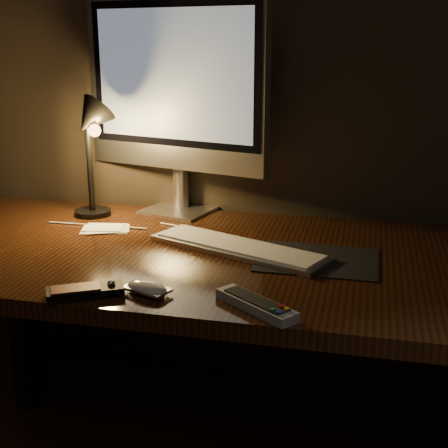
% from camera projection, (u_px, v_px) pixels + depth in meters
% --- Properties ---
extents(desk, '(1.60, 0.75, 0.75)m').
position_uv_depth(desk, '(214.00, 289.00, 1.64)').
color(desk, '#341A0B').
rests_on(desk, ground).
extents(monitor, '(0.57, 0.21, 0.61)m').
position_uv_depth(monitor, '(175.00, 90.00, 1.78)').
color(monitor, silver).
rests_on(monitor, desk).
extents(keyboard, '(0.48, 0.30, 0.02)m').
position_uv_depth(keyboard, '(238.00, 247.00, 1.54)').
color(keyboard, silver).
rests_on(keyboard, desk).
extents(mousepad, '(0.28, 0.23, 0.00)m').
position_uv_depth(mousepad, '(318.00, 260.00, 1.48)').
color(mousepad, black).
rests_on(mousepad, desk).
extents(mouse, '(0.11, 0.08, 0.02)m').
position_uv_depth(mouse, '(147.00, 289.00, 1.28)').
color(mouse, white).
rests_on(mouse, desk).
extents(media_remote, '(0.16, 0.13, 0.03)m').
position_uv_depth(media_remote, '(85.00, 291.00, 1.27)').
color(media_remote, black).
rests_on(media_remote, desk).
extents(tv_remote, '(0.18, 0.15, 0.02)m').
position_uv_depth(tv_remote, '(256.00, 304.00, 1.21)').
color(tv_remote, gray).
rests_on(tv_remote, desk).
extents(papers, '(0.15, 0.12, 0.01)m').
position_uv_depth(papers, '(105.00, 229.00, 1.71)').
color(papers, white).
rests_on(papers, desk).
extents(desk_lamp, '(0.17, 0.19, 0.36)m').
position_uv_depth(desk_lamp, '(91.00, 136.00, 1.75)').
color(desk_lamp, black).
rests_on(desk_lamp, desk).
extents(cable, '(0.56, 0.12, 0.00)m').
position_uv_depth(cable, '(147.00, 229.00, 1.71)').
color(cable, white).
rests_on(cable, desk).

